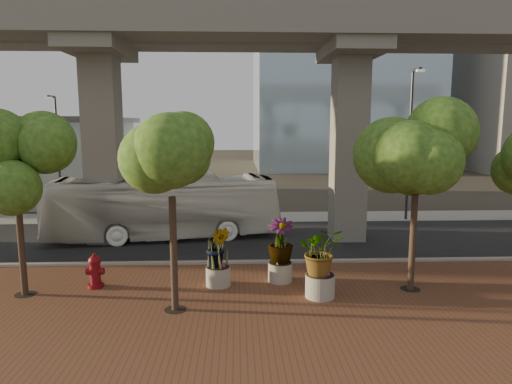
{
  "coord_description": "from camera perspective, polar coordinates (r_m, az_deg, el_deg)",
  "views": [
    {
      "loc": [
        0.49,
        -20.43,
        5.87
      ],
      "look_at": [
        1.34,
        0.5,
        2.69
      ],
      "focal_mm": 32.0,
      "sensor_mm": 36.0,
      "label": 1
    }
  ],
  "objects": [
    {
      "name": "ground",
      "position": [
        21.26,
        -3.58,
        -7.42
      ],
      "size": [
        160.0,
        160.0,
        0.0
      ],
      "primitive_type": "plane",
      "color": "#363127",
      "rests_on": "ground"
    },
    {
      "name": "brick_plaza",
      "position": [
        13.74,
        -4.31,
        -16.55
      ],
      "size": [
        70.0,
        13.0,
        0.06
      ],
      "primitive_type": "cube",
      "color": "brown",
      "rests_on": "ground"
    },
    {
      "name": "asphalt_road",
      "position": [
        23.18,
        -3.47,
        -6.0
      ],
      "size": [
        90.0,
        8.0,
        0.04
      ],
      "primitive_type": "cube",
      "color": "black",
      "rests_on": "ground"
    },
    {
      "name": "curb_strip",
      "position": [
        19.32,
        -3.7,
        -8.83
      ],
      "size": [
        70.0,
        0.25,
        0.16
      ],
      "primitive_type": "cube",
      "color": "#9C9A91",
      "rests_on": "ground"
    },
    {
      "name": "far_sidewalk",
      "position": [
        28.53,
        -3.26,
        -3.2
      ],
      "size": [
        90.0,
        3.0,
        0.06
      ],
      "primitive_type": "cube",
      "color": "#9C9A91",
      "rests_on": "ground"
    },
    {
      "name": "transit_viaduct",
      "position": [
        22.48,
        -3.64,
        12.23
      ],
      "size": [
        72.0,
        5.6,
        12.4
      ],
      "color": "gray",
      "rests_on": "ground"
    },
    {
      "name": "transit_bus",
      "position": [
        23.63,
        -11.36,
        -1.91
      ],
      "size": [
        11.89,
        4.41,
        3.24
      ],
      "primitive_type": "imported",
      "rotation": [
        0.0,
        0.0,
        1.72
      ],
      "color": "white",
      "rests_on": "ground"
    },
    {
      "name": "fire_hydrant",
      "position": [
        17.42,
        -19.47,
        -9.3
      ],
      "size": [
        0.62,
        0.56,
        1.24
      ],
      "color": "maroon",
      "rests_on": "ground"
    },
    {
      "name": "planter_front",
      "position": [
        15.46,
        8.09,
        -7.75
      ],
      "size": [
        2.21,
        2.21,
        2.43
      ],
      "color": "#ACA89C",
      "rests_on": "ground"
    },
    {
      "name": "planter_right",
      "position": [
        16.84,
        3.08,
        -6.47
      ],
      "size": [
        2.2,
        2.2,
        2.35
      ],
      "color": "#B0AA9F",
      "rests_on": "ground"
    },
    {
      "name": "planter_left",
      "position": [
        16.46,
        -4.79,
        -7.23
      ],
      "size": [
        1.98,
        1.98,
        2.17
      ],
      "color": "#9C988D",
      "rests_on": "ground"
    },
    {
      "name": "street_tree_far_west",
      "position": [
        16.92,
        -27.88,
        2.74
      ],
      "size": [
        4.04,
        4.04,
        6.23
      ],
      "color": "#3F2F24",
      "rests_on": "ground"
    },
    {
      "name": "street_tree_near_west",
      "position": [
        13.9,
        -10.55,
        3.26
      ],
      "size": [
        3.31,
        3.31,
        6.07
      ],
      "color": "#3F2F24",
      "rests_on": "ground"
    },
    {
      "name": "street_tree_near_east",
      "position": [
        16.38,
        19.48,
        3.8
      ],
      "size": [
        4.1,
        4.1,
        6.46
      ],
      "color": "#3F2F24",
      "rests_on": "ground"
    },
    {
      "name": "streetlamp_west",
      "position": [
        29.82,
        -23.57,
        4.94
      ],
      "size": [
        0.37,
        1.07,
        7.4
      ],
      "color": "#323337",
      "rests_on": "ground"
    },
    {
      "name": "streetlamp_east",
      "position": [
        28.7,
        18.77,
        6.85
      ],
      "size": [
        0.44,
        1.29,
        8.92
      ],
      "color": "#2D2C31",
      "rests_on": "ground"
    }
  ]
}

